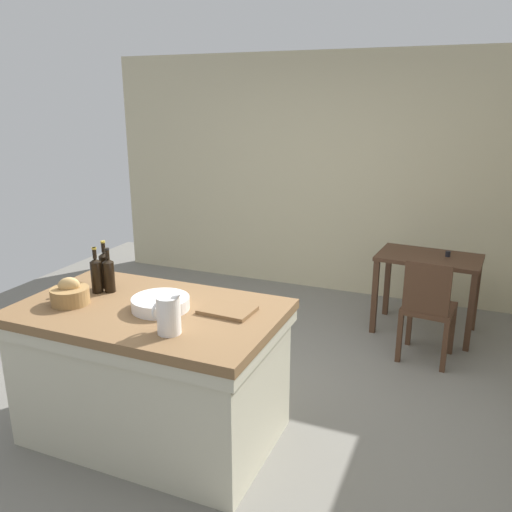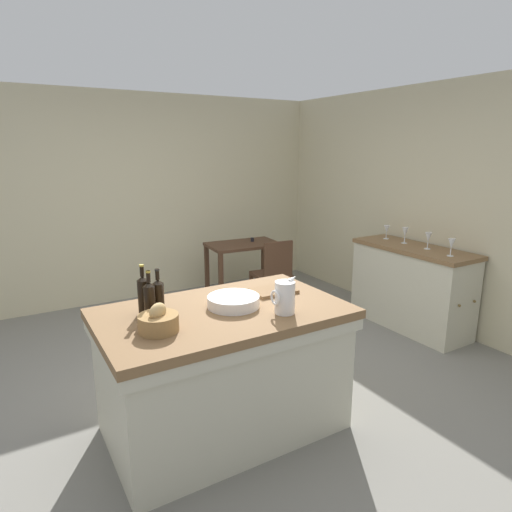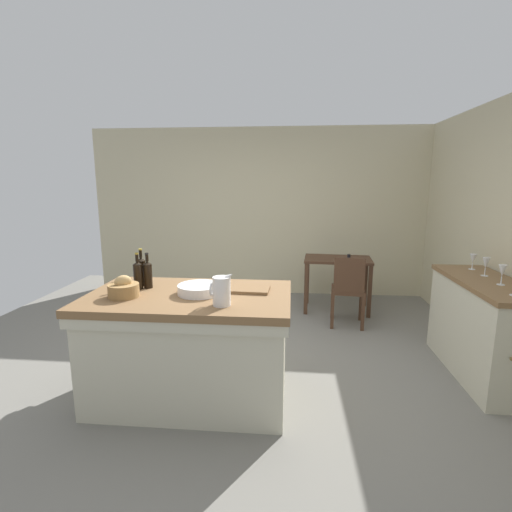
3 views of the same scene
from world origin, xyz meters
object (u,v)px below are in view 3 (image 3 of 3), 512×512
(wine_glass_middle, at_px, (486,263))
(wine_glass_right, at_px, (473,259))
(side_cabinet, at_px, (483,328))
(writing_desk, at_px, (338,267))
(wine_bottle_dark, at_px, (148,274))
(island_table, at_px, (191,342))
(wine_bottle_amber, at_px, (141,271))
(pitcher, at_px, (222,291))
(wash_bowl, at_px, (200,289))
(cutting_board, at_px, (250,289))
(wooden_chair, at_px, (348,289))
(wine_glass_left, at_px, (502,271))
(bread_basket, at_px, (124,289))
(wine_bottle_green, at_px, (138,274))

(wine_glass_middle, bearing_deg, wine_glass_right, 88.03)
(side_cabinet, xyz_separation_m, writing_desk, (-1.12, 1.73, 0.17))
(wine_bottle_dark, bearing_deg, writing_desk, 50.04)
(island_table, bearing_deg, wine_bottle_amber, 156.92)
(pitcher, height_order, wash_bowl, pitcher)
(cutting_board, bearing_deg, wine_bottle_dark, 179.11)
(island_table, bearing_deg, side_cabinet, 13.12)
(island_table, height_order, cutting_board, cutting_board)
(wine_bottle_dark, relative_size, wine_glass_middle, 1.70)
(island_table, bearing_deg, writing_desk, 58.06)
(wooden_chair, relative_size, cutting_board, 2.86)
(island_table, distance_m, wine_glass_right, 2.88)
(side_cabinet, bearing_deg, wine_glass_right, 83.37)
(cutting_board, bearing_deg, wine_glass_left, 8.92)
(wooden_chair, xyz_separation_m, pitcher, (-1.20, -1.99, 0.52))
(writing_desk, distance_m, wine_bottle_dark, 2.89)
(writing_desk, xyz_separation_m, pitcher, (-1.14, -2.60, 0.38))
(pitcher, height_order, wine_glass_right, pitcher)
(bread_basket, bearing_deg, wine_glass_right, 20.81)
(pitcher, distance_m, bread_basket, 0.81)
(wine_bottle_dark, height_order, wine_glass_right, wine_bottle_dark)
(wash_bowl, height_order, wine_glass_middle, wine_glass_middle)
(wash_bowl, bearing_deg, wine_bottle_green, 170.79)
(pitcher, xyz_separation_m, bread_basket, (-0.79, 0.13, -0.05))
(wash_bowl, distance_m, wine_glass_left, 2.55)
(cutting_board, bearing_deg, pitcher, -113.03)
(wine_glass_middle, bearing_deg, island_table, -163.51)
(cutting_board, xyz_separation_m, wine_glass_middle, (2.14, 0.65, 0.12))
(wine_glass_right, bearing_deg, pitcher, -150.44)
(island_table, bearing_deg, wine_glass_right, 21.75)
(writing_desk, relative_size, bread_basket, 4.00)
(cutting_board, bearing_deg, wine_bottle_amber, 175.45)
(wine_bottle_green, bearing_deg, wine_glass_middle, 12.44)
(wine_bottle_green, bearing_deg, wine_glass_left, 6.70)
(wooden_chair, height_order, wine_glass_middle, wine_glass_middle)
(side_cabinet, xyz_separation_m, bread_basket, (-3.05, -0.73, 0.50))
(wine_bottle_green, distance_m, wine_glass_middle, 3.15)
(wine_glass_middle, bearing_deg, wash_bowl, -163.18)
(wine_bottle_amber, distance_m, wine_glass_left, 3.07)
(wooden_chair, distance_m, bread_basket, 2.77)
(wine_glass_middle, bearing_deg, wine_bottle_green, -167.56)
(wine_bottle_dark, distance_m, wine_bottle_green, 0.08)
(side_cabinet, distance_m, wine_glass_middle, 0.60)
(writing_desk, bearing_deg, wash_bowl, -120.50)
(wine_glass_middle, height_order, wine_glass_right, wine_glass_middle)
(wine_bottle_dark, bearing_deg, wine_glass_middle, 12.00)
(wash_bowl, bearing_deg, bread_basket, -165.95)
(wine_bottle_dark, bearing_deg, wine_bottle_amber, 141.98)
(cutting_board, bearing_deg, wash_bowl, -163.84)
(island_table, xyz_separation_m, wine_glass_right, (2.63, 1.05, 0.53))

